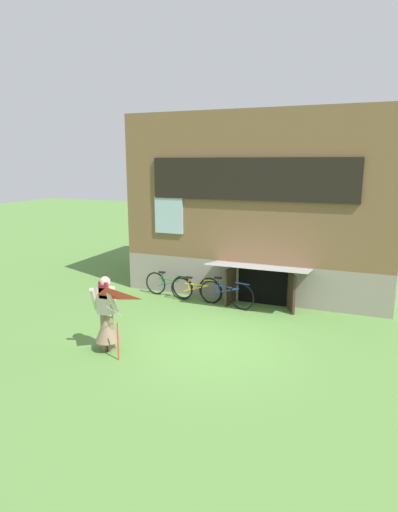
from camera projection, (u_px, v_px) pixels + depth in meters
The scene contains 7 objects.
ground_plane at pixel (212, 341), 9.68m from camera, with size 60.00×60.00×0.00m, color #56843D.
log_house at pixel (267, 202), 13.86m from camera, with size 7.74×5.61×5.35m.
person at pixel (107, 320), 9.05m from camera, with size 0.61×0.53×1.64m.
kite at pixel (108, 305), 8.32m from camera, with size 0.82×0.88×1.48m.
bicycle_blue at pixel (226, 293), 11.93m from camera, with size 1.74×0.44×0.81m.
bicycle_yellow at pixel (196, 290), 12.34m from camera, with size 1.59×0.08×0.72m.
bicycle_green at pixel (169, 285), 12.82m from camera, with size 1.63×0.21×0.74m.
Camera 1 is at (3.04, -8.51, 3.96)m, focal length 30.09 mm.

